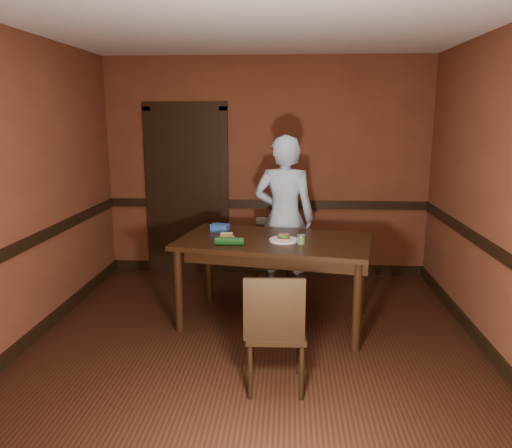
# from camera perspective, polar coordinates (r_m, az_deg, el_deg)

# --- Properties ---
(floor) EXTENTS (4.00, 4.50, 0.01)m
(floor) POSITION_cam_1_polar(r_m,az_deg,el_deg) (4.43, -0.31, -14.37)
(floor) COLOR black
(floor) RESTS_ON ground
(ceiling) EXTENTS (4.00, 4.50, 0.01)m
(ceiling) POSITION_cam_1_polar(r_m,az_deg,el_deg) (4.03, -0.36, 22.45)
(ceiling) COLOR silver
(ceiling) RESTS_ON ground
(wall_back) EXTENTS (4.00, 0.02, 2.70)m
(wall_back) POSITION_cam_1_polar(r_m,az_deg,el_deg) (6.24, 1.18, 6.40)
(wall_back) COLOR #5D2E1C
(wall_back) RESTS_ON ground
(wall_front) EXTENTS (4.00, 0.02, 2.70)m
(wall_front) POSITION_cam_1_polar(r_m,az_deg,el_deg) (1.84, -5.51, -8.06)
(wall_front) COLOR #5D2E1C
(wall_front) RESTS_ON ground
(wall_left) EXTENTS (0.02, 4.50, 2.70)m
(wall_left) POSITION_cam_1_polar(r_m,az_deg,el_deg) (4.61, -26.00, 3.08)
(wall_left) COLOR #5D2E1C
(wall_left) RESTS_ON ground
(wall_right) EXTENTS (0.02, 4.50, 2.70)m
(wall_right) POSITION_cam_1_polar(r_m,az_deg,el_deg) (4.35, 26.96, 2.50)
(wall_right) COLOR #5D2E1C
(wall_right) RESTS_ON ground
(dado_back) EXTENTS (4.00, 0.03, 0.10)m
(dado_back) POSITION_cam_1_polar(r_m,az_deg,el_deg) (6.29, 1.16, 2.31)
(dado_back) COLOR black
(dado_back) RESTS_ON ground
(dado_left) EXTENTS (0.03, 4.50, 0.10)m
(dado_left) POSITION_cam_1_polar(r_m,az_deg,el_deg) (4.69, -25.32, -2.35)
(dado_left) COLOR black
(dado_left) RESTS_ON ground
(dado_right) EXTENTS (0.03, 4.50, 0.10)m
(dado_right) POSITION_cam_1_polar(r_m,az_deg,el_deg) (4.44, 26.22, -3.22)
(dado_right) COLOR black
(dado_right) RESTS_ON ground
(baseboard_back) EXTENTS (4.00, 0.03, 0.12)m
(baseboard_back) POSITION_cam_1_polar(r_m,az_deg,el_deg) (6.49, 1.13, -5.02)
(baseboard_back) COLOR black
(baseboard_back) RESTS_ON ground
(baseboard_left) EXTENTS (0.03, 4.50, 0.12)m
(baseboard_left) POSITION_cam_1_polar(r_m,az_deg,el_deg) (4.95, -24.42, -11.81)
(baseboard_left) COLOR black
(baseboard_left) RESTS_ON ground
(baseboard_right) EXTENTS (0.03, 4.50, 0.12)m
(baseboard_right) POSITION_cam_1_polar(r_m,az_deg,el_deg) (4.71, 25.23, -13.12)
(baseboard_right) COLOR black
(baseboard_right) RESTS_ON ground
(door) EXTENTS (1.05, 0.07, 2.20)m
(door) POSITION_cam_1_polar(r_m,az_deg,el_deg) (6.37, -7.89, 4.06)
(door) COLOR black
(door) RESTS_ON ground
(dining_table) EXTENTS (1.94, 1.31, 0.84)m
(dining_table) POSITION_cam_1_polar(r_m,az_deg,el_deg) (4.87, 2.05, -6.54)
(dining_table) COLOR black
(dining_table) RESTS_ON floor
(chair_far) EXTENTS (0.45, 0.45, 0.90)m
(chair_far) POSITION_cam_1_polar(r_m,az_deg,el_deg) (5.43, 1.95, -4.20)
(chair_far) COLOR black
(chair_far) RESTS_ON floor
(chair_near) EXTENTS (0.44, 0.44, 0.91)m
(chair_near) POSITION_cam_1_polar(r_m,az_deg,el_deg) (3.74, 2.28, -11.91)
(chair_near) COLOR black
(chair_near) RESTS_ON floor
(person) EXTENTS (0.69, 0.49, 1.80)m
(person) POSITION_cam_1_polar(r_m,az_deg,el_deg) (5.42, 3.24, 0.65)
(person) COLOR #A5C6DD
(person) RESTS_ON floor
(sandwich_plate) EXTENTS (0.27, 0.27, 0.07)m
(sandwich_plate) POSITION_cam_1_polar(r_m,az_deg,el_deg) (4.68, 3.18, -1.72)
(sandwich_plate) COLOR white
(sandwich_plate) RESTS_ON dining_table
(sauce_jar) EXTENTS (0.07, 0.07, 0.08)m
(sauce_jar) POSITION_cam_1_polar(r_m,az_deg,el_deg) (4.58, 5.17, -1.76)
(sauce_jar) COLOR #5C833D
(sauce_jar) RESTS_ON dining_table
(cheese_saucer) EXTENTS (0.15, 0.15, 0.05)m
(cheese_saucer) POSITION_cam_1_polar(r_m,az_deg,el_deg) (4.80, -3.37, -1.36)
(cheese_saucer) COLOR white
(cheese_saucer) RESTS_ON dining_table
(food_tub) EXTENTS (0.20, 0.16, 0.08)m
(food_tub) POSITION_cam_1_polar(r_m,az_deg,el_deg) (5.05, -4.13, -0.45)
(food_tub) COLOR #2D5BB2
(food_tub) RESTS_ON dining_table
(wrapped_veg) EXTENTS (0.26, 0.07, 0.07)m
(wrapped_veg) POSITION_cam_1_polar(r_m,az_deg,el_deg) (4.52, -3.05, -1.98)
(wrapped_veg) COLOR #113813
(wrapped_veg) RESTS_ON dining_table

